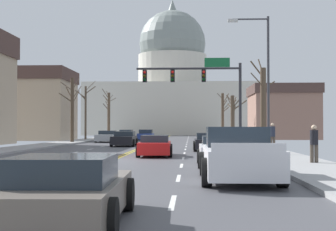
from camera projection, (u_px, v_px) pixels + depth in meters
ground at (111, 160)px, 24.79m from camera, size 20.00×180.00×0.20m
signal_gantry at (202, 83)px, 38.04m from camera, size 7.91×0.41×6.70m
street_lamp_right at (263, 72)px, 28.12m from camera, size 2.31×0.24×7.66m
capitol_building at (172, 90)px, 107.41m from camera, size 34.43×21.67×28.81m
sedan_near_00 at (209, 142)px, 34.73m from camera, size 2.13×4.54×1.23m
sedan_near_01 at (155, 146)px, 28.41m from camera, size 2.03×4.72×1.17m
sedan_near_02 at (221, 152)px, 21.26m from camera, size 1.99×4.63×1.25m
pickup_truck_near_03 at (238, 156)px, 15.47m from camera, size 2.32×5.47×1.64m
sedan_near_04 at (66, 192)px, 8.45m from camera, size 2.11×4.40×1.16m
sedan_oncoming_00 at (124, 139)px, 43.24m from camera, size 2.06×4.46×1.26m
sedan_oncoming_01 at (107, 137)px, 54.14m from camera, size 2.11×4.57×1.25m
sedan_oncoming_02 at (146, 135)px, 62.04m from camera, size 2.05×4.46×1.32m
sedan_oncoming_03 at (126, 134)px, 70.65m from camera, size 2.12×4.60×1.25m
flank_building_00 at (34, 104)px, 63.65m from camera, size 9.48×9.31×8.85m
flank_building_03 at (283, 112)px, 68.42m from camera, size 8.67×10.11×7.20m
bare_tree_00 at (263, 107)px, 34.48m from camera, size 1.90×1.79×6.22m
bare_tree_01 at (108, 120)px, 78.34m from camera, size 1.07×2.54×5.12m
bare_tree_02 at (233, 118)px, 49.35m from camera, size 1.97×1.84×4.64m
bare_tree_03 at (86, 110)px, 61.66m from camera, size 2.50×1.59×7.17m
bare_tree_04 at (223, 115)px, 67.49m from camera, size 1.65×2.43×6.04m
bare_tree_05 at (72, 108)px, 50.99m from camera, size 2.10×2.20×6.52m
bare_tree_06 at (233, 120)px, 59.90m from camera, size 1.37×2.22×5.27m
bare_tree_07 at (109, 114)px, 73.12m from camera, size 1.90×2.00×7.01m
pedestrian_00 at (273, 135)px, 32.45m from camera, size 0.35×0.34×1.75m
pedestrian_01 at (314, 142)px, 21.22m from camera, size 0.35×0.34×1.58m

